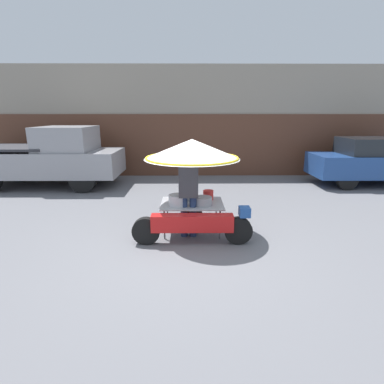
{
  "coord_description": "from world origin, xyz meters",
  "views": [
    {
      "loc": [
        0.07,
        -5.23,
        2.44
      ],
      "look_at": [
        0.11,
        0.69,
        0.88
      ],
      "focal_mm": 28.0,
      "sensor_mm": 36.0,
      "label": 1
    }
  ],
  "objects_px": {
    "vendor_person": "(188,191)",
    "parked_car": "(378,161)",
    "vendor_motorcycle_cart": "(192,161)",
    "pickup_truck": "(49,158)"
  },
  "relations": [
    {
      "from": "vendor_person",
      "to": "parked_car",
      "type": "xyz_separation_m",
      "value": [
        6.54,
        4.49,
        -0.11
      ]
    },
    {
      "from": "parked_car",
      "to": "vendor_motorcycle_cart",
      "type": "bearing_deg",
      "value": -146.35
    },
    {
      "from": "vendor_motorcycle_cart",
      "to": "pickup_truck",
      "type": "relative_size",
      "value": 0.46
    },
    {
      "from": "vendor_motorcycle_cart",
      "to": "pickup_truck",
      "type": "bearing_deg",
      "value": 138.98
    },
    {
      "from": "vendor_motorcycle_cart",
      "to": "pickup_truck",
      "type": "distance_m",
      "value": 6.35
    },
    {
      "from": "vendor_motorcycle_cart",
      "to": "parked_car",
      "type": "relative_size",
      "value": 0.5
    },
    {
      "from": "vendor_motorcycle_cart",
      "to": "vendor_person",
      "type": "height_order",
      "value": "vendor_motorcycle_cart"
    },
    {
      "from": "vendor_motorcycle_cart",
      "to": "vendor_person",
      "type": "distance_m",
      "value": 0.6
    },
    {
      "from": "parked_car",
      "to": "pickup_truck",
      "type": "bearing_deg",
      "value": -179.24
    },
    {
      "from": "vendor_motorcycle_cart",
      "to": "parked_car",
      "type": "height_order",
      "value": "vendor_motorcycle_cart"
    }
  ]
}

